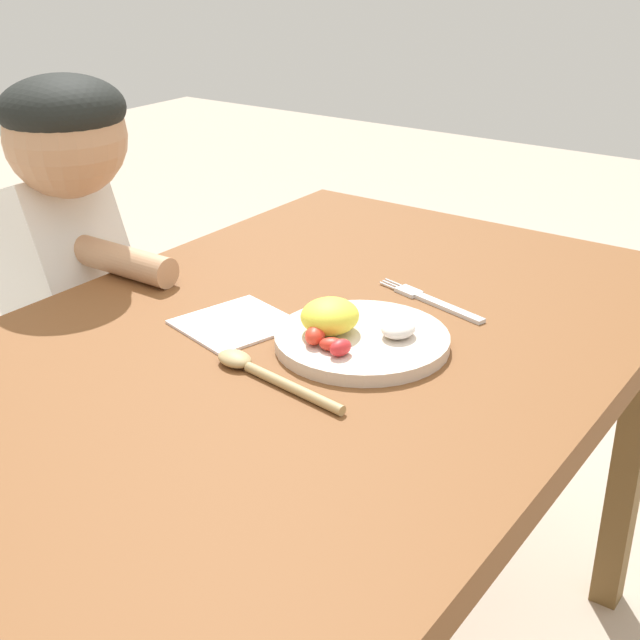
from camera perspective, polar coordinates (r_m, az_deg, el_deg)
dining_table at (r=1.19m, az=-1.14°, el=-4.13°), size 1.21×0.78×0.67m
plate at (r=1.13m, az=2.31°, el=-0.96°), size 0.23×0.23×0.06m
fork at (r=1.28m, az=7.32°, el=1.23°), size 0.07×0.19×0.01m
spoon at (r=1.06m, az=-3.91°, el=-3.37°), size 0.05×0.21×0.02m
person at (r=1.56m, az=-16.12°, el=-0.06°), size 0.19×0.37×0.97m
napkin at (r=1.20m, az=-5.51°, el=-0.23°), size 0.17×0.17×0.00m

